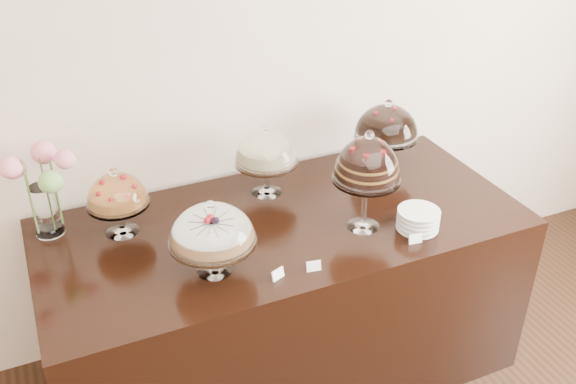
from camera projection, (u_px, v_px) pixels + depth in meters
name	position (u px, v px, depth m)	size (l,w,h in m)	color
wall_back	(286.00, 51.00, 3.14)	(5.00, 0.04, 3.00)	beige
display_counter	(284.00, 297.00, 3.15)	(2.20, 1.00, 0.90)	black
cake_stand_sugar_sponge	(212.00, 229.00, 2.50)	(0.35, 0.35, 0.33)	white
cake_stand_choco_layer	(367.00, 163.00, 2.72)	(0.30, 0.30, 0.47)	white
cake_stand_cheesecake	(266.00, 150.00, 3.03)	(0.31, 0.31, 0.36)	white
cake_stand_dark_choco	(387.00, 124.00, 3.23)	(0.33, 0.33, 0.38)	white
cake_stand_fruit_tart	(117.00, 193.00, 2.75)	(0.27, 0.27, 0.32)	white
flower_vase	(39.00, 184.00, 2.72)	(0.30, 0.27, 0.44)	white
plate_stack	(418.00, 220.00, 2.84)	(0.18, 0.18, 0.09)	silver
price_card_left	(278.00, 274.00, 2.55)	(0.06, 0.01, 0.04)	white
price_card_right	(415.00, 239.00, 2.76)	(0.06, 0.01, 0.04)	white
price_card_extra	(314.00, 266.00, 2.60)	(0.06, 0.01, 0.04)	white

